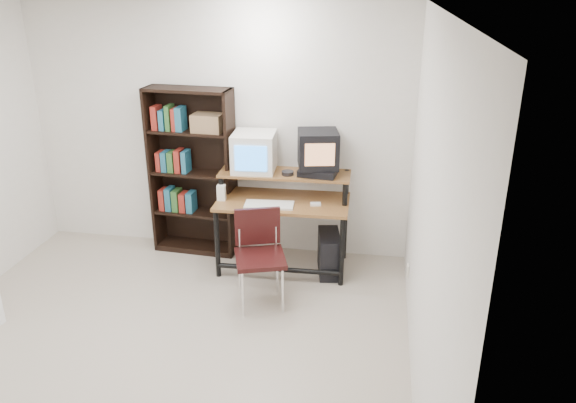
% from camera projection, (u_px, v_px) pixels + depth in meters
% --- Properties ---
extents(floor, '(4.00, 4.00, 0.01)m').
position_uv_depth(floor, '(155.00, 354.00, 4.47)').
color(floor, '#C0B29F').
rests_on(floor, ground).
extents(ceiling, '(4.00, 4.00, 0.01)m').
position_uv_depth(ceiling, '(118.00, 9.00, 3.49)').
color(ceiling, white).
rests_on(ceiling, back_wall).
extents(back_wall, '(4.00, 0.01, 2.60)m').
position_uv_depth(back_wall, '(218.00, 131.00, 5.81)').
color(back_wall, white).
rests_on(back_wall, floor).
extents(right_wall, '(0.01, 4.00, 2.60)m').
position_uv_depth(right_wall, '(427.00, 221.00, 3.67)').
color(right_wall, white).
rests_on(right_wall, floor).
extents(computer_desk, '(1.31, 0.68, 0.98)m').
position_uv_depth(computer_desk, '(283.00, 203.00, 5.56)').
color(computer_desk, brown).
rests_on(computer_desk, floor).
extents(crt_monitor, '(0.44, 0.45, 0.39)m').
position_uv_depth(crt_monitor, '(254.00, 152.00, 5.56)').
color(crt_monitor, white).
rests_on(crt_monitor, computer_desk).
extents(vcr, '(0.39, 0.30, 0.08)m').
position_uv_depth(vcr, '(318.00, 172.00, 5.47)').
color(vcr, black).
rests_on(vcr, computer_desk).
extents(crt_tv, '(0.45, 0.44, 0.36)m').
position_uv_depth(crt_tv, '(318.00, 149.00, 5.44)').
color(crt_tv, black).
rests_on(crt_tv, vcr).
extents(cd_spindle, '(0.14, 0.14, 0.05)m').
position_uv_depth(cd_spindle, '(288.00, 174.00, 5.48)').
color(cd_spindle, '#26262B').
rests_on(cd_spindle, computer_desk).
extents(keyboard, '(0.48, 0.24, 0.03)m').
position_uv_depth(keyboard, '(269.00, 206.00, 5.40)').
color(keyboard, white).
rests_on(keyboard, computer_desk).
extents(mousepad, '(0.26, 0.23, 0.01)m').
position_uv_depth(mousepad, '(315.00, 207.00, 5.40)').
color(mousepad, black).
rests_on(mousepad, computer_desk).
extents(mouse, '(0.11, 0.08, 0.03)m').
position_uv_depth(mouse, '(316.00, 205.00, 5.41)').
color(mouse, white).
rests_on(mouse, mousepad).
extents(desk_speaker, '(0.09, 0.08, 0.17)m').
position_uv_depth(desk_speaker, '(221.00, 193.00, 5.52)').
color(desk_speaker, white).
rests_on(desk_speaker, computer_desk).
extents(pc_tower, '(0.27, 0.48, 0.42)m').
position_uv_depth(pc_tower, '(329.00, 253.00, 5.62)').
color(pc_tower, black).
rests_on(pc_tower, floor).
extents(school_chair, '(0.55, 0.55, 0.86)m').
position_uv_depth(school_chair, '(259.00, 248.00, 5.01)').
color(school_chair, black).
rests_on(school_chair, floor).
extents(bookshelf, '(0.90, 0.35, 1.77)m').
position_uv_depth(bookshelf, '(193.00, 170.00, 5.86)').
color(bookshelf, black).
rests_on(bookshelf, floor).
extents(wall_outlet, '(0.02, 0.08, 0.12)m').
position_uv_depth(wall_outlet, '(408.00, 271.00, 5.10)').
color(wall_outlet, beige).
rests_on(wall_outlet, right_wall).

